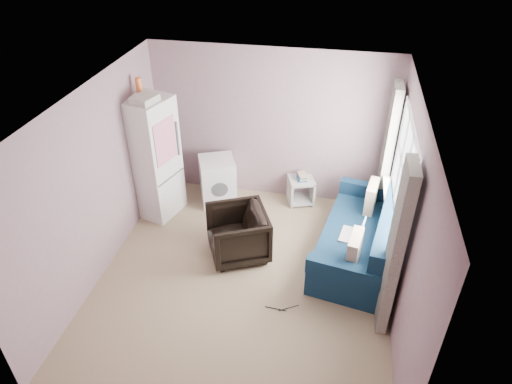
{
  "coord_description": "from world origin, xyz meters",
  "views": [
    {
      "loc": [
        1.03,
        -4.35,
        4.39
      ],
      "look_at": [
        0.05,
        0.6,
        1.0
      ],
      "focal_mm": 32.0,
      "sensor_mm": 36.0,
      "label": 1
    }
  ],
  "objects_px": {
    "fridge": "(152,157)",
    "armchair": "(238,232)",
    "sofa": "(361,239)",
    "washing_machine": "(218,180)",
    "side_table": "(301,189)"
  },
  "relations": [
    {
      "from": "armchair",
      "to": "washing_machine",
      "type": "height_order",
      "value": "armchair"
    },
    {
      "from": "washing_machine",
      "to": "armchair",
      "type": "bearing_deg",
      "value": -86.16
    },
    {
      "from": "side_table",
      "to": "armchair",
      "type": "bearing_deg",
      "value": -116.2
    },
    {
      "from": "armchair",
      "to": "washing_machine",
      "type": "distance_m",
      "value": 1.39
    },
    {
      "from": "armchair",
      "to": "washing_machine",
      "type": "xyz_separation_m",
      "value": [
        -0.62,
        1.24,
        0.0
      ]
    },
    {
      "from": "armchair",
      "to": "fridge",
      "type": "height_order",
      "value": "fridge"
    },
    {
      "from": "sofa",
      "to": "washing_machine",
      "type": "bearing_deg",
      "value": 167.17
    },
    {
      "from": "armchair",
      "to": "side_table",
      "type": "bearing_deg",
      "value": 128.96
    },
    {
      "from": "fridge",
      "to": "sofa",
      "type": "relative_size",
      "value": 1.01
    },
    {
      "from": "armchair",
      "to": "fridge",
      "type": "distance_m",
      "value": 1.81
    },
    {
      "from": "fridge",
      "to": "sofa",
      "type": "bearing_deg",
      "value": 7.11
    },
    {
      "from": "fridge",
      "to": "armchair",
      "type": "bearing_deg",
      "value": -11.16
    },
    {
      "from": "armchair",
      "to": "sofa",
      "type": "bearing_deg",
      "value": 73.68
    },
    {
      "from": "armchair",
      "to": "sofa",
      "type": "distance_m",
      "value": 1.72
    },
    {
      "from": "fridge",
      "to": "side_table",
      "type": "distance_m",
      "value": 2.44
    }
  ]
}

